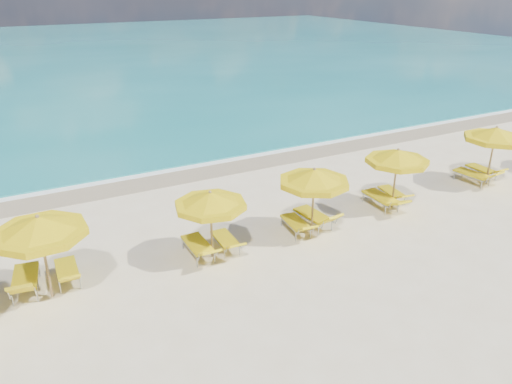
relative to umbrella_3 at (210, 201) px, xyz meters
name	(u,v)px	position (x,y,z in m)	size (l,w,h in m)	color
ground_plane	(278,243)	(2.17, -0.23, -1.84)	(120.00, 120.00, 0.00)	beige
ocean	(55,55)	(2.17, 47.77, -1.84)	(120.00, 80.00, 0.30)	#157577
wet_sand_band	(192,170)	(2.17, 7.17, -1.84)	(120.00, 2.60, 0.01)	tan
foam_line	(186,165)	(2.17, 7.97, -1.84)	(120.00, 1.20, 0.03)	white
whitecap_near	(23,134)	(-3.83, 16.77, -1.84)	(14.00, 0.36, 0.05)	white
whitecap_far	(209,87)	(10.17, 23.77, -1.84)	(18.00, 0.30, 0.05)	white
umbrella_2	(39,227)	(-4.56, 0.11, 0.20)	(3.07, 3.07, 2.40)	#A18050
umbrella_3	(210,201)	(0.00, 0.00, 0.00)	(2.43, 2.43, 2.16)	#A18050
umbrella_4	(314,178)	(3.47, -0.18, 0.13)	(2.58, 2.58, 2.31)	#A18050
umbrella_5	(397,157)	(7.23, 0.13, 0.09)	(2.53, 2.53, 2.27)	#A18050
umbrella_6	(495,135)	(12.27, 0.08, 0.22)	(3.13, 3.13, 2.42)	#A18050
lounger_2_left	(26,284)	(-5.11, 0.66, -1.60)	(0.93, 2.00, 0.89)	#A5A8AD
lounger_2_right	(68,275)	(-4.05, 0.65, -1.63)	(0.65, 1.74, 0.76)	#A5A8AD
lounger_3_left	(199,250)	(-0.36, 0.19, -1.62)	(0.65, 1.89, 0.77)	#A5A8AD
lounger_3_right	(226,244)	(0.55, 0.20, -1.64)	(0.62, 1.69, 0.68)	#A5A8AD
lounger_4_left	(296,227)	(3.05, 0.11, -1.63)	(0.77, 1.80, 0.72)	#A5A8AD
lounger_4_right	(314,220)	(3.83, 0.22, -1.61)	(0.79, 1.94, 0.86)	#A5A8AD
lounger_5_left	(381,202)	(6.85, 0.30, -1.61)	(0.71, 2.02, 0.73)	#A5A8AD
lounger_5_right	(392,196)	(7.64, 0.59, -1.65)	(0.80, 1.71, 0.63)	#A5A8AD
lounger_6_left	(473,178)	(11.76, 0.34, -1.61)	(0.82, 1.94, 0.83)	#A5A8AD
lounger_6_right	(482,172)	(12.66, 0.65, -1.64)	(0.63, 1.73, 0.70)	#A5A8AD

